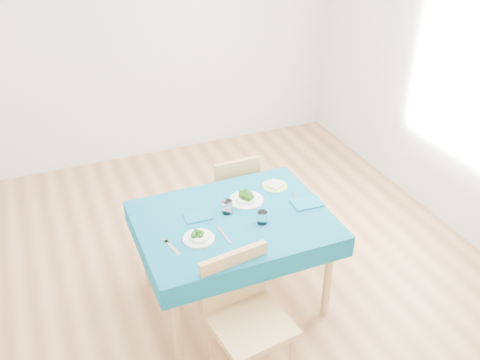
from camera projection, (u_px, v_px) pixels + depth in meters
name	position (u px, v px, depth m)	size (l,w,h in m)	color
room_shell	(240.00, 119.00, 3.73)	(4.02, 4.52, 2.73)	#98683F
table	(234.00, 261.00, 3.92)	(1.33, 1.01, 0.76)	#095069
chair_near	(251.00, 307.00, 3.24)	(0.46, 0.51, 1.16)	tan
chair_far	(229.00, 189.00, 4.56)	(0.39, 0.43, 0.97)	tan
bowl_near	(199.00, 235.00, 3.50)	(0.21, 0.21, 0.06)	white
bowl_far	(246.00, 196.00, 3.89)	(0.25, 0.25, 0.08)	white
fork_near	(173.00, 247.00, 3.44)	(0.02, 0.18, 0.00)	silver
knife_near	(223.00, 234.00, 3.57)	(0.02, 0.22, 0.00)	silver
fork_far	(227.00, 207.00, 3.84)	(0.02, 0.17, 0.00)	silver
knife_far	(297.00, 200.00, 3.92)	(0.02, 0.21, 0.00)	silver
napkin_near	(198.00, 217.00, 3.73)	(0.18, 0.13, 0.01)	#0D5A74
napkin_far	(307.00, 203.00, 3.88)	(0.22, 0.15, 0.01)	#0D5A74
tumbler_center	(227.00, 207.00, 3.76)	(0.08, 0.08, 0.10)	white
tumbler_side	(262.00, 218.00, 3.65)	(0.07, 0.07, 0.09)	white
side_plate	(275.00, 186.00, 4.08)	(0.19, 0.19, 0.01)	#A6D869
bread_slice	(275.00, 185.00, 4.07)	(0.11, 0.11, 0.02)	beige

